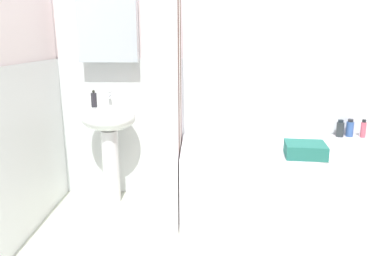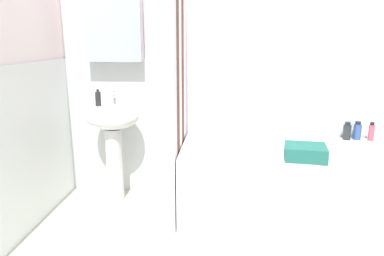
{
  "view_description": "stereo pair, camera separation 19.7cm",
  "coord_description": "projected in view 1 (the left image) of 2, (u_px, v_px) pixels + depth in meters",
  "views": [
    {
      "loc": [
        -0.34,
        -1.99,
        1.37
      ],
      "look_at": [
        -0.39,
        0.77,
        0.71
      ],
      "focal_mm": 35.47,
      "sensor_mm": 36.0,
      "label": 1
    },
    {
      "loc": [
        -0.15,
        -1.98,
        1.37
      ],
      "look_at": [
        -0.39,
        0.77,
        0.71
      ],
      "focal_mm": 35.47,
      "sensor_mm": 36.0,
      "label": 2
    }
  ],
  "objects": [
    {
      "name": "shampoo_bottle",
      "position": [
        340.0,
        129.0,
        3.21
      ],
      "size": [
        0.06,
        0.06,
        0.15
      ],
      "color": "#272E2F",
      "rests_on": "bathtub"
    },
    {
      "name": "wall_back_tiled",
      "position": [
        231.0,
        66.0,
        3.22
      ],
      "size": [
        3.6,
        0.18,
        2.4
      ],
      "color": "white",
      "rests_on": "ground_plane"
    },
    {
      "name": "lotion_bottle",
      "position": [
        363.0,
        129.0,
        3.18
      ],
      "size": [
        0.04,
        0.04,
        0.15
      ],
      "color": "#C85263",
      "rests_on": "bathtub"
    },
    {
      "name": "faucet",
      "position": [
        110.0,
        98.0,
        3.14
      ],
      "size": [
        0.03,
        0.12,
        0.12
      ],
      "color": "silver",
      "rests_on": "sink"
    },
    {
      "name": "body_wash_bottle",
      "position": [
        350.0,
        128.0,
        3.22
      ],
      "size": [
        0.06,
        0.06,
        0.15
      ],
      "color": "#345796",
      "rests_on": "bathtub"
    },
    {
      "name": "bathtub",
      "position": [
        284.0,
        180.0,
        3.0
      ],
      "size": [
        1.62,
        0.76,
        0.55
      ],
      "primitive_type": "cube",
      "color": "white",
      "rests_on": "ground_plane"
    },
    {
      "name": "wall_left_tiled",
      "position": [
        1.0,
        80.0,
        2.35
      ],
      "size": [
        0.07,
        1.81,
        2.4
      ],
      "color": "white",
      "rests_on": "ground_plane"
    },
    {
      "name": "sink",
      "position": [
        109.0,
        133.0,
        3.13
      ],
      "size": [
        0.44,
        0.34,
        0.83
      ],
      "color": "white",
      "rests_on": "ground_plane"
    },
    {
      "name": "shower_curtain",
      "position": [
        179.0,
        89.0,
        2.84
      ],
      "size": [
        0.01,
        0.76,
        2.0
      ],
      "color": "white",
      "rests_on": "ground_plane"
    },
    {
      "name": "soap_dispenser",
      "position": [
        94.0,
        100.0,
        3.05
      ],
      "size": [
        0.05,
        0.05,
        0.14
      ],
      "color": "#2A282F",
      "rests_on": "sink"
    },
    {
      "name": "towel_folded",
      "position": [
        305.0,
        150.0,
        2.68
      ],
      "size": [
        0.31,
        0.28,
        0.1
      ],
      "primitive_type": "cube",
      "rotation": [
        0.0,
        0.0,
        -0.12
      ],
      "color": "#246A5E",
      "rests_on": "bathtub"
    }
  ]
}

